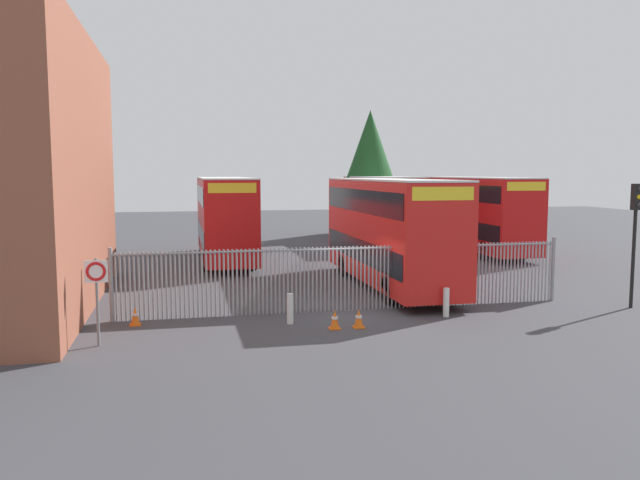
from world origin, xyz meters
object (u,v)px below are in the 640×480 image
(double_decker_bus_behind_fence_left, at_px, (225,216))
(traffic_cone_by_gate, at_px, (135,316))
(double_decker_bus_near_gate, at_px, (389,228))
(double_decker_bus_behind_fence_right, at_px, (476,211))
(bollard_center_front, at_px, (446,302))
(traffic_cone_mid_forecourt, at_px, (335,320))
(traffic_light_kerbside, at_px, (635,222))
(double_decker_bus_far_back, at_px, (382,206))
(speed_limit_sign_post, at_px, (96,281))
(bollard_near_left, at_px, (290,309))
(traffic_cone_near_kerb, at_px, (359,318))

(double_decker_bus_behind_fence_left, xyz_separation_m, traffic_cone_by_gate, (-3.68, -13.72, -2.13))
(double_decker_bus_near_gate, xyz_separation_m, double_decker_bus_behind_fence_right, (8.59, 9.59, 0.00))
(double_decker_bus_behind_fence_right, xyz_separation_m, bollard_center_front, (-8.50, -15.19, -1.95))
(traffic_cone_by_gate, height_order, traffic_cone_mid_forecourt, same)
(traffic_cone_by_gate, height_order, traffic_light_kerbside, traffic_light_kerbside)
(double_decker_bus_near_gate, distance_m, double_decker_bus_behind_fence_right, 12.87)
(double_decker_bus_far_back, height_order, traffic_light_kerbside, double_decker_bus_far_back)
(double_decker_bus_near_gate, height_order, traffic_cone_mid_forecourt, double_decker_bus_near_gate)
(double_decker_bus_behind_fence_left, bearing_deg, speed_limit_sign_post, -105.70)
(double_decker_bus_far_back, height_order, bollard_center_front, double_decker_bus_far_back)
(bollard_near_left, relative_size, traffic_light_kerbside, 0.22)
(traffic_cone_mid_forecourt, bearing_deg, speed_limit_sign_post, -175.86)
(traffic_cone_mid_forecourt, bearing_deg, bollard_near_left, 141.82)
(bollard_center_front, distance_m, traffic_cone_mid_forecourt, 4.01)
(traffic_light_kerbside, bearing_deg, bollard_near_left, 178.86)
(traffic_cone_near_kerb, bearing_deg, double_decker_bus_behind_fence_left, 100.74)
(double_decker_bus_behind_fence_right, relative_size, double_decker_bus_far_back, 1.00)
(traffic_cone_mid_forecourt, bearing_deg, traffic_light_kerbside, 3.71)
(double_decker_bus_behind_fence_right, height_order, double_decker_bus_far_back, same)
(traffic_light_kerbside, bearing_deg, double_decker_bus_behind_fence_left, 131.25)
(traffic_cone_near_kerb, bearing_deg, traffic_cone_mid_forecourt, 178.81)
(double_decker_bus_behind_fence_left, xyz_separation_m, traffic_cone_mid_forecourt, (2.20, -15.48, -2.13))
(traffic_cone_mid_forecourt, bearing_deg, traffic_cone_near_kerb, -1.19)
(traffic_cone_by_gate, relative_size, traffic_cone_near_kerb, 1.00)
(double_decker_bus_behind_fence_right, xyz_separation_m, double_decker_bus_far_back, (-3.72, 6.33, 0.00))
(double_decker_bus_behind_fence_right, bearing_deg, traffic_light_kerbside, -96.18)
(double_decker_bus_behind_fence_left, bearing_deg, double_decker_bus_near_gate, -56.40)
(double_decker_bus_far_back, relative_size, bollard_center_front, 11.38)
(double_decker_bus_near_gate, xyz_separation_m, double_decker_bus_far_back, (4.87, 15.92, 0.00))
(traffic_cone_mid_forecourt, xyz_separation_m, traffic_cone_near_kerb, (0.74, -0.02, 0.00))
(double_decker_bus_near_gate, bearing_deg, traffic_cone_mid_forecourt, -120.95)
(traffic_cone_near_kerb, bearing_deg, bollard_center_front, 14.40)
(double_decker_bus_near_gate, xyz_separation_m, speed_limit_sign_post, (-10.52, -6.88, -0.65))
(speed_limit_sign_post, bearing_deg, traffic_cone_mid_forecourt, 4.14)
(double_decker_bus_behind_fence_left, xyz_separation_m, bollard_near_left, (1.00, -14.54, -1.95))
(bollard_center_front, height_order, speed_limit_sign_post, speed_limit_sign_post)
(bollard_center_front, bearing_deg, traffic_cone_mid_forecourt, -168.46)
(double_decker_bus_far_back, bearing_deg, double_decker_bus_behind_fence_right, -59.55)
(double_decker_bus_behind_fence_right, height_order, bollard_near_left, double_decker_bus_behind_fence_right)
(double_decker_bus_behind_fence_left, relative_size, double_decker_bus_behind_fence_right, 1.00)
(double_decker_bus_far_back, relative_size, traffic_light_kerbside, 2.51)
(traffic_cone_by_gate, height_order, speed_limit_sign_post, speed_limit_sign_post)
(traffic_cone_near_kerb, xyz_separation_m, speed_limit_sign_post, (-7.43, -0.47, 1.49))
(double_decker_bus_far_back, distance_m, bollard_near_left, 23.64)
(double_decker_bus_near_gate, height_order, speed_limit_sign_post, double_decker_bus_near_gate)
(bollard_center_front, relative_size, traffic_light_kerbside, 0.22)
(bollard_center_front, distance_m, traffic_cone_by_gate, 9.85)
(traffic_cone_near_kerb, bearing_deg, double_decker_bus_far_back, 70.38)
(traffic_cone_near_kerb, height_order, traffic_light_kerbside, traffic_light_kerbside)
(traffic_cone_near_kerb, xyz_separation_m, traffic_light_kerbside, (10.03, 0.71, 2.70))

